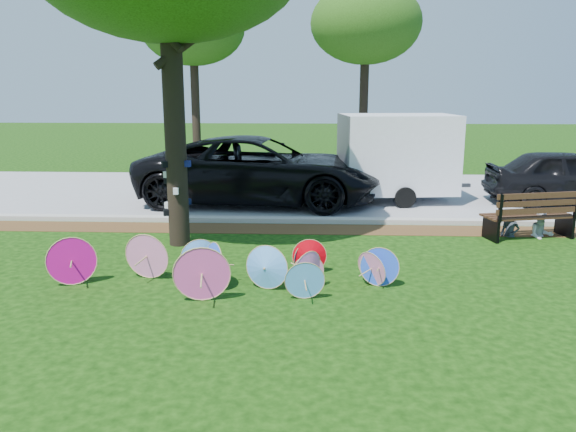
# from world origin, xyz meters

# --- Properties ---
(ground) EXTENTS (90.00, 90.00, 0.00)m
(ground) POSITION_xyz_m (0.00, 0.00, 0.00)
(ground) COLOR black
(ground) RESTS_ON ground
(mulch_strip) EXTENTS (90.00, 1.00, 0.01)m
(mulch_strip) POSITION_xyz_m (0.00, 4.50, 0.01)
(mulch_strip) COLOR #472D16
(mulch_strip) RESTS_ON ground
(curb) EXTENTS (90.00, 0.30, 0.12)m
(curb) POSITION_xyz_m (0.00, 5.20, 0.06)
(curb) COLOR #B7B5AD
(curb) RESTS_ON ground
(street) EXTENTS (90.00, 8.00, 0.01)m
(street) POSITION_xyz_m (0.00, 9.35, 0.01)
(street) COLOR gray
(street) RESTS_ON ground
(parasol_pile) EXTENTS (6.08, 2.09, 0.93)m
(parasol_pile) POSITION_xyz_m (-0.37, 0.53, 0.38)
(parasol_pile) COLOR pink
(parasol_pile) RESTS_ON ground
(black_van) EXTENTS (7.22, 3.74, 1.94)m
(black_van) POSITION_xyz_m (-0.59, 7.60, 0.97)
(black_van) COLOR black
(black_van) RESTS_ON ground
(dark_pickup) EXTENTS (4.70, 1.98, 1.59)m
(dark_pickup) POSITION_xyz_m (8.42, 7.90, 0.79)
(dark_pickup) COLOR black
(dark_pickup) RESTS_ON ground
(cargo_trailer) EXTENTS (3.42, 2.38, 2.85)m
(cargo_trailer) POSITION_xyz_m (3.46, 8.08, 1.43)
(cargo_trailer) COLOR white
(cargo_trailer) RESTS_ON ground
(park_bench) EXTENTS (2.19, 1.25, 1.08)m
(park_bench) POSITION_xyz_m (5.82, 3.99, 0.54)
(park_bench) COLOR black
(park_bench) RESTS_ON ground
(person_left) EXTENTS (0.48, 0.39, 1.13)m
(person_left) POSITION_xyz_m (5.47, 4.04, 0.57)
(person_left) COLOR #363D4A
(person_left) RESTS_ON ground
(person_right) EXTENTS (0.59, 0.47, 1.16)m
(person_right) POSITION_xyz_m (6.17, 4.04, 0.58)
(person_right) COLOR silver
(person_right) RESTS_ON ground
(bg_trees) EXTENTS (22.33, 5.51, 7.40)m
(bg_trees) POSITION_xyz_m (4.25, 15.14, 5.77)
(bg_trees) COLOR black
(bg_trees) RESTS_ON ground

